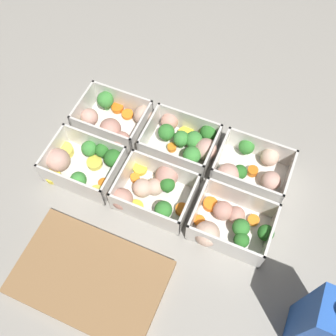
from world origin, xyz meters
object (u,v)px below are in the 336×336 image
Objects in this scene: container_near_left at (251,169)px; juice_carton at (322,323)px; container_far_left at (229,225)px; container_far_right at (81,163)px; container_near_center at (187,142)px; container_near_right at (114,121)px; container_far_center at (152,191)px.

juice_carton is at bearing 124.99° from container_near_left.
container_far_left is 0.96× the size of container_far_right.
container_near_center is 1.00× the size of container_far_right.
container_near_right is 0.84× the size of juice_carton.
container_far_right is 0.83× the size of juice_carton.
container_near_center is 1.03× the size of container_far_center.
container_near_right is (0.33, 0.00, 0.00)m from container_near_left.
container_near_center is at bearing -39.29° from juice_carton.
container_near_right is (0.18, 0.01, -0.00)m from container_near_center.
container_near_left is 0.33m from juice_carton.
container_far_right is at bearing -1.43° from container_far_left.
container_near_left and container_near_right have the same top height.
container_far_center is at bearing -20.88° from juice_carton.
container_far_center is 0.39m from juice_carton.
container_far_left is 0.80× the size of juice_carton.
container_near_center and container_far_center have the same top height.
container_near_left is 0.95× the size of container_far_left.
container_near_left is at bearing 176.40° from container_near_center.
container_near_right is 0.13m from container_far_right.
container_far_center is at bearing 140.42° from container_near_right.
container_far_center is at bearing 179.83° from container_far_right.
container_near_center is 0.99× the size of container_near_right.
container_near_center is (0.15, -0.01, 0.00)m from container_near_left.
container_near_center is at bearing -44.66° from container_far_left.
juice_carton reaches higher than container_near_right.
container_near_right and container_far_left have the same top height.
container_near_left is at bearing -55.01° from juice_carton.
container_far_right is at bearing 36.59° from container_near_center.
container_near_center and container_near_right have the same top height.
container_near_center is 0.44m from juice_carton.
container_near_left and container_far_center have the same top height.
container_near_left is 0.14m from container_far_left.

